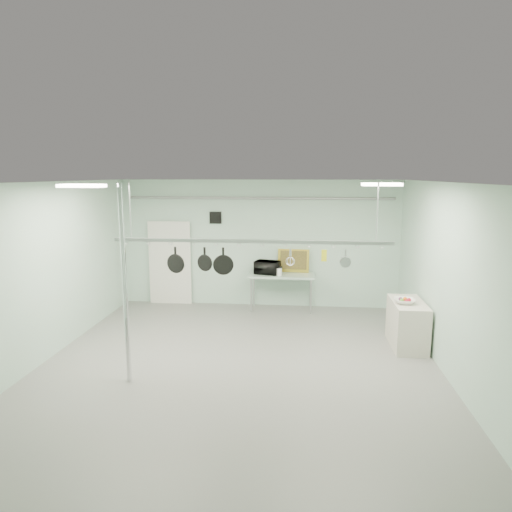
# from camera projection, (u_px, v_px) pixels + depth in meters

# --- Properties ---
(floor) EXTENTS (8.00, 8.00, 0.00)m
(floor) POSITION_uv_depth(u_px,v_px,m) (237.00, 369.00, 7.90)
(floor) COLOR gray
(floor) RESTS_ON ground
(ceiling) EXTENTS (7.00, 8.00, 0.02)m
(ceiling) POSITION_uv_depth(u_px,v_px,m) (236.00, 183.00, 7.33)
(ceiling) COLOR silver
(ceiling) RESTS_ON back_wall
(back_wall) EXTENTS (7.00, 0.02, 3.20)m
(back_wall) POSITION_uv_depth(u_px,v_px,m) (259.00, 244.00, 11.52)
(back_wall) COLOR #A5C6B2
(back_wall) RESTS_ON floor
(right_wall) EXTENTS (0.02, 8.00, 3.20)m
(right_wall) POSITION_uv_depth(u_px,v_px,m) (453.00, 284.00, 7.27)
(right_wall) COLOR #A5C6B2
(right_wall) RESTS_ON floor
(door) EXTENTS (1.10, 0.10, 2.20)m
(door) POSITION_uv_depth(u_px,v_px,m) (170.00, 264.00, 11.79)
(door) COLOR silver
(door) RESTS_ON floor
(wall_vent) EXTENTS (0.30, 0.04, 0.30)m
(wall_vent) POSITION_uv_depth(u_px,v_px,m) (215.00, 218.00, 11.50)
(wall_vent) COLOR black
(wall_vent) RESTS_ON back_wall
(conduit_pipe) EXTENTS (6.60, 0.07, 0.07)m
(conduit_pipe) POSITION_uv_depth(u_px,v_px,m) (259.00, 198.00, 11.23)
(conduit_pipe) COLOR gray
(conduit_pipe) RESTS_ON back_wall
(chrome_pole) EXTENTS (0.08, 0.08, 3.20)m
(chrome_pole) POSITION_uv_depth(u_px,v_px,m) (125.00, 285.00, 7.19)
(chrome_pole) COLOR silver
(chrome_pole) RESTS_ON floor
(prep_table) EXTENTS (1.60, 0.70, 0.91)m
(prep_table) POSITION_uv_depth(u_px,v_px,m) (282.00, 277.00, 11.22)
(prep_table) COLOR #98B3A4
(prep_table) RESTS_ON floor
(side_cabinet) EXTENTS (0.60, 1.20, 0.90)m
(side_cabinet) POSITION_uv_depth(u_px,v_px,m) (407.00, 324.00, 8.88)
(side_cabinet) COLOR beige
(side_cabinet) RESTS_ON floor
(pot_rack) EXTENTS (4.80, 0.06, 1.00)m
(pot_rack) POSITION_uv_depth(u_px,v_px,m) (250.00, 240.00, 7.78)
(pot_rack) COLOR #B7B7BC
(pot_rack) RESTS_ON ceiling
(light_panel_left) EXTENTS (0.65, 0.30, 0.05)m
(light_panel_left) POSITION_uv_depth(u_px,v_px,m) (82.00, 186.00, 6.77)
(light_panel_left) COLOR white
(light_panel_left) RESTS_ON ceiling
(light_panel_right) EXTENTS (0.65, 0.30, 0.05)m
(light_panel_right) POSITION_uv_depth(u_px,v_px,m) (382.00, 184.00, 7.69)
(light_panel_right) COLOR white
(light_panel_right) RESTS_ON ceiling
(microwave) EXTENTS (0.66, 0.53, 0.32)m
(microwave) POSITION_uv_depth(u_px,v_px,m) (267.00, 267.00, 11.23)
(microwave) COLOR black
(microwave) RESTS_ON prep_table
(coffee_canister) EXTENTS (0.18, 0.18, 0.19)m
(coffee_canister) POSITION_uv_depth(u_px,v_px,m) (279.00, 272.00, 11.05)
(coffee_canister) COLOR white
(coffee_canister) RESTS_ON prep_table
(painting_large) EXTENTS (0.79, 0.19, 0.58)m
(painting_large) POSITION_uv_depth(u_px,v_px,m) (293.00, 261.00, 11.42)
(painting_large) COLOR gold
(painting_large) RESTS_ON prep_table
(painting_small) EXTENTS (0.30, 0.10, 0.25)m
(painting_small) POSITION_uv_depth(u_px,v_px,m) (301.00, 267.00, 11.43)
(painting_small) COLOR #301D11
(painting_small) RESTS_ON prep_table
(fruit_bowl) EXTENTS (0.40, 0.40, 0.09)m
(fruit_bowl) POSITION_uv_depth(u_px,v_px,m) (405.00, 301.00, 8.68)
(fruit_bowl) COLOR white
(fruit_bowl) RESTS_ON side_cabinet
(skillet_left) EXTENTS (0.34, 0.15, 0.47)m
(skillet_left) POSITION_uv_depth(u_px,v_px,m) (176.00, 260.00, 7.97)
(skillet_left) COLOR black
(skillet_left) RESTS_ON pot_rack
(skillet_mid) EXTENTS (0.29, 0.16, 0.42)m
(skillet_mid) POSITION_uv_depth(u_px,v_px,m) (205.00, 259.00, 7.92)
(skillet_mid) COLOR black
(skillet_mid) RESTS_ON pot_rack
(skillet_right) EXTENTS (0.36, 0.10, 0.49)m
(skillet_right) POSITION_uv_depth(u_px,v_px,m) (223.00, 261.00, 7.89)
(skillet_right) COLOR black
(skillet_right) RESTS_ON pot_rack
(whisk) EXTENTS (0.18, 0.18, 0.29)m
(whisk) POSITION_uv_depth(u_px,v_px,m) (290.00, 257.00, 7.76)
(whisk) COLOR silver
(whisk) RESTS_ON pot_rack
(grater) EXTENTS (0.09, 0.05, 0.22)m
(grater) POSITION_uv_depth(u_px,v_px,m) (324.00, 256.00, 7.70)
(grater) COLOR #C6C917
(grater) RESTS_ON pot_rack
(saucepan) EXTENTS (0.20, 0.14, 0.32)m
(saucepan) POSITION_uv_depth(u_px,v_px,m) (345.00, 259.00, 7.67)
(saucepan) COLOR silver
(saucepan) RESTS_ON pot_rack
(fruit_cluster) EXTENTS (0.24, 0.24, 0.09)m
(fruit_cluster) POSITION_uv_depth(u_px,v_px,m) (405.00, 299.00, 8.67)
(fruit_cluster) COLOR #A60F21
(fruit_cluster) RESTS_ON fruit_bowl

